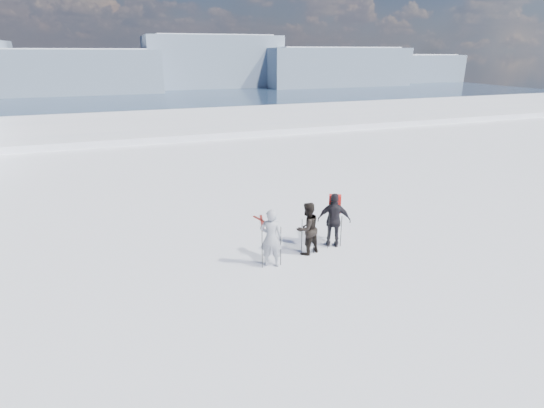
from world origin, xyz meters
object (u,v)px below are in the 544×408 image
(skier_dark, at_px, (307,228))
(skier_pack, at_px, (334,220))
(skier_grey, at_px, (271,238))
(skis_loose, at_px, (264,223))

(skier_dark, xyz_separation_m, skier_pack, (1.10, 0.20, 0.06))
(skier_grey, height_order, skier_pack, skier_pack)
(skier_grey, xyz_separation_m, skier_dark, (1.42, 0.40, -0.05))
(skier_dark, height_order, skier_pack, skier_pack)
(skier_dark, xyz_separation_m, skis_loose, (-0.48, 3.02, -0.89))
(skier_pack, bearing_deg, skier_dark, 38.58)
(skier_dark, relative_size, skis_loose, 1.09)
(skier_pack, bearing_deg, skis_loose, -32.25)
(skier_dark, bearing_deg, skier_grey, -2.14)
(skier_grey, distance_m, skier_pack, 2.60)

